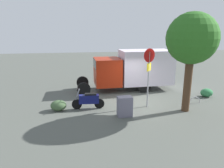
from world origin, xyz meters
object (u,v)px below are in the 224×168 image
(street_tree, at_px, (192,40))
(stop_sign, at_px, (149,69))
(box_truck_near, at_px, (133,68))
(utility_cabinet, at_px, (125,106))
(motorcycle, at_px, (89,100))
(bike_rack_hoop, at_px, (194,103))

(street_tree, bearing_deg, stop_sign, -26.86)
(box_truck_near, height_order, utility_cabinet, box_truck_near)
(motorcycle, xyz_separation_m, stop_sign, (-3.33, 0.25, 1.70))
(box_truck_near, relative_size, stop_sign, 2.08)
(box_truck_near, distance_m, street_tree, 5.40)
(box_truck_near, distance_m, stop_sign, 3.72)
(utility_cabinet, bearing_deg, box_truck_near, -109.76)
(stop_sign, bearing_deg, street_tree, 153.14)
(street_tree, bearing_deg, motorcycle, -12.88)
(box_truck_near, distance_m, motorcycle, 4.98)
(box_truck_near, bearing_deg, motorcycle, 44.08)
(motorcycle, bearing_deg, stop_sign, 179.51)
(stop_sign, bearing_deg, utility_cabinet, 34.69)
(stop_sign, distance_m, utility_cabinet, 2.58)
(utility_cabinet, relative_size, bike_rack_hoop, 1.22)
(motorcycle, xyz_separation_m, utility_cabinet, (-1.74, 1.35, -0.00))
(bike_rack_hoop, bearing_deg, box_truck_near, -51.89)
(motorcycle, xyz_separation_m, bike_rack_hoop, (-6.31, 0.22, -0.52))
(utility_cabinet, bearing_deg, bike_rack_hoop, -166.18)
(box_truck_near, xyz_separation_m, stop_sign, (0.12, 3.67, 0.63))
(street_tree, distance_m, bike_rack_hoop, 4.09)
(box_truck_near, xyz_separation_m, motorcycle, (3.46, 3.42, -1.07))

